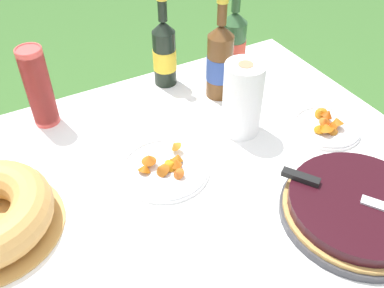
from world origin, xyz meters
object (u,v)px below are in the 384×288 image
cider_bottle_amber (220,61)px  paper_towel_roll (243,99)px  serving_knife (348,194)px  snack_plate_right (165,167)px  snack_plate_far (327,126)px  cider_bottle_green (233,43)px  berry_tart (358,208)px  juice_bottle_red (164,53)px  cup_stack (38,87)px

cider_bottle_amber → paper_towel_roll: bearing=-102.1°
serving_knife → cider_bottle_amber: size_ratio=1.01×
snack_plate_right → snack_plate_far: 0.49m
cider_bottle_green → snack_plate_right: 0.54m
cider_bottle_green → cider_bottle_amber: 0.15m
berry_tart → snack_plate_far: size_ratio=1.79×
juice_bottle_red → paper_towel_roll: bearing=-76.7°
cider_bottle_green → juice_bottle_red: (-0.23, 0.05, 0.00)m
serving_knife → cider_bottle_green: size_ratio=1.08×
berry_tart → paper_towel_roll: paper_towel_roll is taller
berry_tart → paper_towel_roll: (-0.06, 0.40, 0.08)m
berry_tart → cider_bottle_green: cider_bottle_green is taller
cider_bottle_amber → paper_towel_roll: size_ratio=1.48×
cup_stack → juice_bottle_red: size_ratio=0.80×
serving_knife → cider_bottle_green: 0.66m
snack_plate_right → juice_bottle_red: bearing=63.4°
snack_plate_right → snack_plate_far: snack_plate_far is taller
cider_bottle_green → snack_plate_far: (0.07, -0.40, -0.10)m
snack_plate_far → paper_towel_roll: size_ratio=0.91×
cider_bottle_amber → cider_bottle_green: bearing=40.3°
cup_stack → paper_towel_roll: 0.57m
snack_plate_right → paper_towel_roll: size_ratio=1.08×
cider_bottle_amber → paper_towel_roll: cider_bottle_amber is taller
cider_bottle_amber → serving_knife: bearing=-90.0°
cider_bottle_green → paper_towel_roll: bearing=-118.4°
cider_bottle_amber → juice_bottle_red: cider_bottle_amber is taller
berry_tart → serving_knife: (-0.02, 0.02, 0.04)m
berry_tart → cup_stack: bearing=127.1°
berry_tart → juice_bottle_red: (-0.13, 0.73, 0.08)m
cider_bottle_amber → snack_plate_right: (-0.31, -0.23, -0.11)m
cider_bottle_amber → paper_towel_roll: (-0.04, -0.18, -0.01)m
berry_tart → juice_bottle_red: 0.74m
cider_bottle_amber → snack_plate_far: 0.37m
serving_knife → paper_towel_roll: bearing=152.2°
snack_plate_far → paper_towel_roll: paper_towel_roll is taller
serving_knife → juice_bottle_red: size_ratio=1.09×
cider_bottle_amber → juice_bottle_red: bearing=128.9°
juice_bottle_red → snack_plate_far: juice_bottle_red is taller
serving_knife → juice_bottle_red: juice_bottle_red is taller
cup_stack → cider_bottle_green: size_ratio=0.80×
snack_plate_far → paper_towel_roll: 0.27m
cup_stack → snack_plate_far: bearing=-31.7°
cider_bottle_green → serving_knife: bearing=-99.7°
berry_tart → snack_plate_far: 0.32m
paper_towel_roll → juice_bottle_red: bearing=103.3°
cider_bottle_amber → paper_towel_roll: 0.19m
cider_bottle_green → paper_towel_roll: (-0.15, -0.28, -0.00)m
snack_plate_right → cup_stack: bearing=120.7°
cider_bottle_green → juice_bottle_red: size_ratio=1.00×
cider_bottle_amber → snack_plate_far: (0.18, -0.31, -0.11)m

